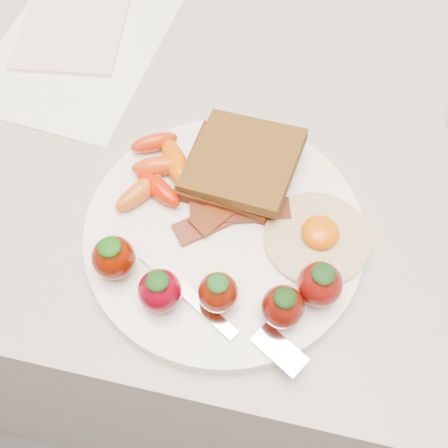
# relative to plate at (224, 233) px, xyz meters

# --- Properties ---
(counter) EXTENTS (2.00, 0.60, 0.90)m
(counter) POSITION_rel_plate_xyz_m (0.01, 0.14, -0.46)
(counter) COLOR gray
(counter) RESTS_ON ground
(plate) EXTENTS (0.27, 0.27, 0.02)m
(plate) POSITION_rel_plate_xyz_m (0.00, 0.00, 0.00)
(plate) COLOR white
(plate) RESTS_ON counter
(toast_lower) EXTENTS (0.10, 0.10, 0.01)m
(toast_lower) POSITION_rel_plate_xyz_m (-0.00, 0.06, 0.02)
(toast_lower) COLOR #331005
(toast_lower) RESTS_ON plate
(toast_upper) EXTENTS (0.12, 0.11, 0.02)m
(toast_upper) POSITION_rel_plate_xyz_m (0.00, 0.07, 0.03)
(toast_upper) COLOR #3E230A
(toast_upper) RESTS_ON toast_lower
(fried_egg) EXTENTS (0.11, 0.11, 0.02)m
(fried_egg) POSITION_rel_plate_xyz_m (0.09, 0.01, 0.01)
(fried_egg) COLOR beige
(fried_egg) RESTS_ON plate
(bacon_strips) EXTENTS (0.11, 0.10, 0.01)m
(bacon_strips) POSITION_rel_plate_xyz_m (0.00, 0.02, 0.01)
(bacon_strips) COLOR #480F06
(bacon_strips) RESTS_ON plate
(baby_carrots) EXTENTS (0.08, 0.11, 0.02)m
(baby_carrots) POSITION_rel_plate_xyz_m (-0.08, 0.04, 0.02)
(baby_carrots) COLOR #C93D0B
(baby_carrots) RESTS_ON plate
(strawberries) EXTENTS (0.22, 0.08, 0.05)m
(strawberries) POSITION_rel_plate_xyz_m (0.01, -0.07, 0.03)
(strawberries) COLOR #590E00
(strawberries) RESTS_ON plate
(fork) EXTENTS (0.17, 0.09, 0.00)m
(fork) POSITION_rel_plate_xyz_m (0.02, -0.09, 0.01)
(fork) COLOR silver
(fork) RESTS_ON plate
(paper_sheet) EXTENTS (0.21, 0.27, 0.00)m
(paper_sheet) POSITION_rel_plate_xyz_m (-0.23, 0.21, -0.01)
(paper_sheet) COLOR white
(paper_sheet) RESTS_ON counter
(notepad) EXTENTS (0.15, 0.19, 0.01)m
(notepad) POSITION_rel_plate_xyz_m (-0.25, 0.26, -0.00)
(notepad) COLOR silver
(notepad) RESTS_ON paper_sheet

